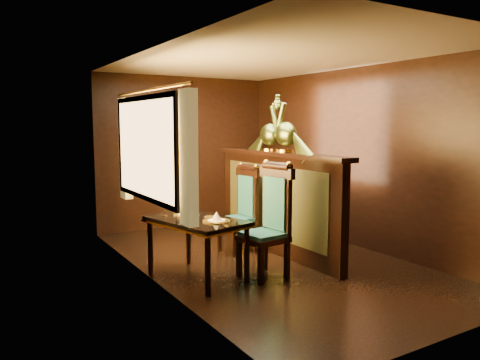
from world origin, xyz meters
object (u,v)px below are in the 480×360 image
Objects in this scene: dining_table at (196,225)px; chair_left at (271,216)px; peacock_right at (270,125)px; chair_right at (244,206)px; peacock_left at (286,123)px.

chair_left is (0.78, -0.34, 0.07)m from dining_table.
peacock_right is at bearing 8.90° from dining_table.
chair_left reaches higher than dining_table.
chair_left is 1.87× the size of peacock_right.
peacock_left reaches higher than chair_right.
chair_right is at bearing 20.64° from dining_table.
dining_table is at bearing -157.46° from peacock_right.
chair_right reaches higher than dining_table.
dining_table is 1.83× the size of peacock_right.
peacock_right is at bearing 50.35° from chair_left.
peacock_right reaches higher than dining_table.
chair_right is 1.14m from peacock_right.
peacock_left is (1.38, 0.22, 1.12)m from dining_table.
peacock_left is (0.32, -0.51, 1.11)m from chair_right.
chair_right is at bearing 68.73° from chair_left.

